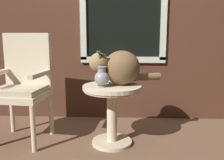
{
  "coord_description": "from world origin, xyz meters",
  "views": [
    {
      "loc": [
        0.16,
        -2.09,
        1.0
      ],
      "look_at": [
        0.07,
        0.11,
        0.61
      ],
      "focal_mm": 39.65,
      "sensor_mm": 36.0,
      "label": 1
    }
  ],
  "objects_px": {
    "cat": "(120,67)",
    "wicker_side_table": "(112,103)",
    "wicker_chair": "(23,82)",
    "pewter_vase_with_ivy": "(102,76)"
  },
  "relations": [
    {
      "from": "cat",
      "to": "wicker_side_table",
      "type": "bearing_deg",
      "value": -151.25
    },
    {
      "from": "wicker_side_table",
      "to": "wicker_chair",
      "type": "xyz_separation_m",
      "value": [
        -0.86,
        0.1,
        0.17
      ]
    },
    {
      "from": "wicker_chair",
      "to": "cat",
      "type": "xyz_separation_m",
      "value": [
        0.93,
        -0.06,
        0.16
      ]
    },
    {
      "from": "wicker_chair",
      "to": "wicker_side_table",
      "type": "bearing_deg",
      "value": -6.57
    },
    {
      "from": "wicker_side_table",
      "to": "cat",
      "type": "height_order",
      "value": "cat"
    },
    {
      "from": "cat",
      "to": "pewter_vase_with_ivy",
      "type": "bearing_deg",
      "value": -144.79
    },
    {
      "from": "wicker_chair",
      "to": "pewter_vase_with_ivy",
      "type": "bearing_deg",
      "value": -12.4
    },
    {
      "from": "cat",
      "to": "pewter_vase_with_ivy",
      "type": "distance_m",
      "value": 0.2
    },
    {
      "from": "cat",
      "to": "pewter_vase_with_ivy",
      "type": "relative_size",
      "value": 2.12
    },
    {
      "from": "wicker_chair",
      "to": "pewter_vase_with_ivy",
      "type": "height_order",
      "value": "wicker_chair"
    }
  ]
}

